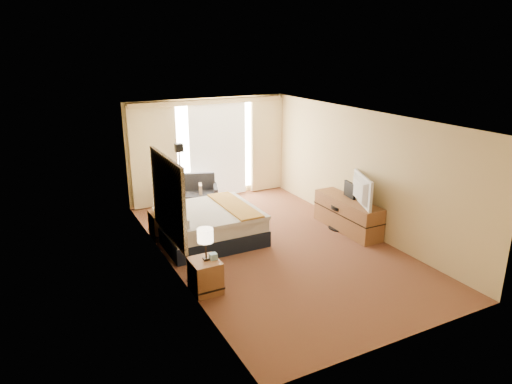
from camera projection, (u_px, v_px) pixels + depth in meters
name	position (u px, v px, depth m)	size (l,w,h in m)	color
floor	(274.00, 245.00, 9.20)	(4.20, 7.00, 0.02)	#551A18
ceiling	(275.00, 116.00, 8.40)	(4.20, 7.00, 0.02)	silver
wall_back	(208.00, 149.00, 11.76)	(4.20, 0.02, 2.60)	#D4B681
wall_front	(409.00, 254.00, 5.83)	(4.20, 0.02, 2.60)	#D4B681
wall_left	(169.00, 200.00, 7.88)	(0.02, 7.00, 2.60)	#D4B681
wall_right	(360.00, 171.00, 9.71)	(0.02, 7.00, 2.60)	#D4B681
headboard	(168.00, 197.00, 8.08)	(0.06, 1.85, 1.50)	black
nightstand_left	(205.00, 276.00, 7.41)	(0.45, 0.52, 0.55)	#946036
nightstand_right	(162.00, 225.00, 9.53)	(0.45, 0.52, 0.55)	#946036
media_dresser	(347.00, 214.00, 9.88)	(0.50, 1.80, 0.70)	#946036
window	(217.00, 147.00, 11.84)	(2.30, 0.02, 2.30)	silver
curtains	(209.00, 146.00, 11.63)	(4.12, 0.19, 2.56)	beige
bed	(209.00, 224.00, 9.35)	(1.94, 1.77, 0.94)	black
loveseat	(191.00, 197.00, 11.28)	(1.46, 1.08, 0.81)	#561821
floor_lamp	(180.00, 166.00, 10.26)	(0.22, 0.22, 1.77)	black
desk_chair	(343.00, 208.00, 9.94)	(0.50, 0.50, 1.04)	black
lamp_left	(205.00, 236.00, 7.21)	(0.26, 0.26, 0.54)	black
lamp_right	(162.00, 194.00, 9.26)	(0.26, 0.26, 0.54)	black
tissue_box	(213.00, 256.00, 7.35)	(0.11, 0.11, 0.10)	#7FACC4
telephone	(167.00, 212.00, 9.35)	(0.16, 0.13, 0.06)	black
television	(357.00, 190.00, 9.38)	(1.08, 0.14, 0.62)	black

